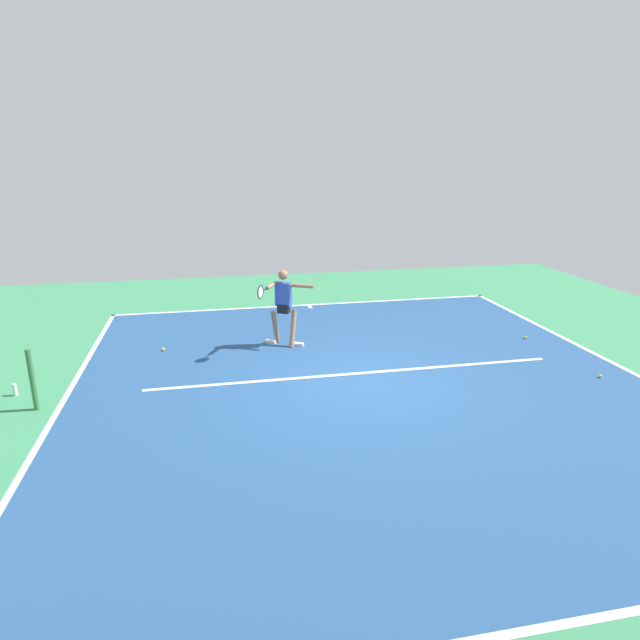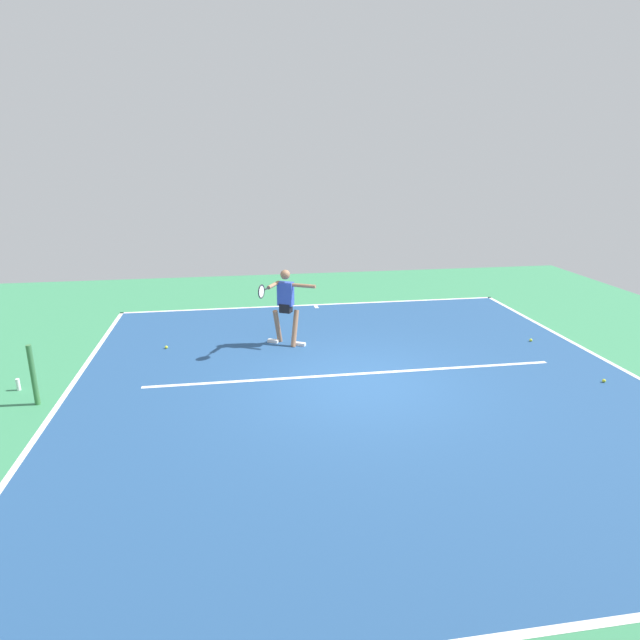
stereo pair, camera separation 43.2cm
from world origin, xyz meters
The scene contains 14 objects.
ground_plane centered at (0.00, 0.00, 0.00)m, with size 20.00×20.00×0.00m, color #388456.
court_surface centered at (0.00, 0.00, 0.00)m, with size 10.72×11.38×0.00m, color navy.
court_line_baseline_near centered at (0.00, -5.64, 0.00)m, with size 10.72×0.10×0.01m, color white.
court_line_baseline_far centered at (0.00, 5.64, 0.00)m, with size 10.72×0.10×0.01m, color white.
court_line_sideline_left centered at (-5.31, 0.00, 0.00)m, with size 0.10×11.38×0.01m, color white.
court_line_sideline_right centered at (5.31, 0.00, 0.00)m, with size 0.10×11.38×0.01m, color white.
court_line_service centered at (0.00, -0.44, 0.00)m, with size 8.04×0.10×0.01m, color white.
court_line_centre_mark centered at (0.00, -5.44, 0.00)m, with size 0.10×0.30×0.01m, color white.
net_post centered at (5.66, 0.00, 0.54)m, with size 0.09×0.09×1.07m, color #38753D.
tennis_player centered at (1.16, -2.38, 0.98)m, with size 1.27×1.11×1.72m.
tennis_ball_near_player centered at (3.80, -2.53, 0.03)m, with size 0.07×0.07×0.07m, color yellow.
tennis_ball_near_service_line centered at (-4.52, 0.69, 0.03)m, with size 0.07×0.07×0.07m, color yellow.
tennis_ball_by_baseline centered at (-4.40, -1.70, 0.03)m, with size 0.07×0.07×0.07m, color #CCE033.
water_bottle centered at (6.19, -0.67, 0.11)m, with size 0.07×0.07×0.22m, color white.
Camera 2 is at (2.23, 9.07, 4.05)m, focal length 30.28 mm.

